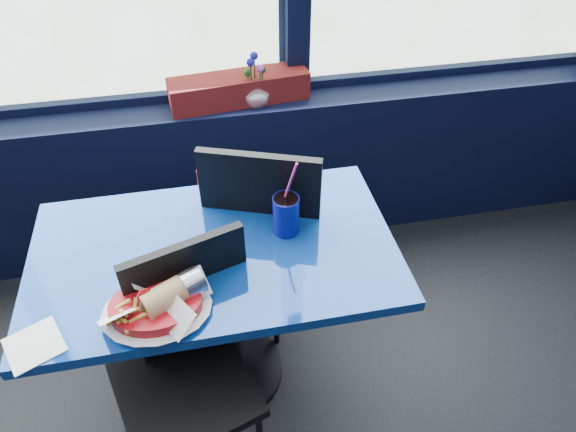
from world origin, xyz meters
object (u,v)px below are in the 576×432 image
object	(u,v)px
chair_near_back	(247,227)
near_table	(219,284)
ketchup_bottle	(205,183)
chair_near_front	(188,354)
food_basket	(158,304)
flower_vase	(256,90)
soda_cup	(286,214)
planter_box	(239,89)

from	to	relation	value
chair_near_back	near_table	bearing A→B (deg)	83.96
chair_near_back	ketchup_bottle	bearing A→B (deg)	33.13
near_table	chair_near_front	xyz separation A→B (m)	(-0.13, -0.23, -0.05)
chair_near_front	food_basket	world-z (taller)	chair_near_front
ketchup_bottle	chair_near_back	bearing A→B (deg)	12.79
chair_near_back	ketchup_bottle	world-z (taller)	chair_near_back
flower_vase	soda_cup	bearing A→B (deg)	-91.43
chair_near_front	flower_vase	world-z (taller)	flower_vase
flower_vase	food_basket	xyz separation A→B (m)	(-0.45, -1.05, -0.09)
near_table	chair_near_front	bearing A→B (deg)	-118.58
near_table	soda_cup	distance (m)	0.36
flower_vase	chair_near_front	bearing A→B (deg)	-110.73
chair_near_front	flower_vase	bearing A→B (deg)	51.63
near_table	food_basket	distance (m)	0.37
chair_near_back	ketchup_bottle	size ratio (longest dim) A/B	5.18
chair_near_back	soda_cup	bearing A→B (deg)	135.67
soda_cup	chair_near_back	bearing A→B (deg)	115.33
chair_near_back	food_basket	bearing A→B (deg)	78.51
near_table	food_basket	world-z (taller)	food_basket
chair_near_front	food_basket	size ratio (longest dim) A/B	3.08
planter_box	ketchup_bottle	xyz separation A→B (m)	(-0.20, -0.62, -0.03)
planter_box	soda_cup	size ratio (longest dim) A/B	2.05
soda_cup	near_table	bearing A→B (deg)	-171.46
flower_vase	ketchup_bottle	world-z (taller)	flower_vase
near_table	planter_box	distance (m)	0.94
near_table	flower_vase	xyz separation A→B (m)	(0.27, 0.82, 0.31)
chair_near_front	chair_near_back	size ratio (longest dim) A/B	0.91
chair_near_back	chair_near_front	bearing A→B (deg)	82.95
chair_near_back	flower_vase	xyz separation A→B (m)	(0.13, 0.54, 0.30)
food_basket	soda_cup	size ratio (longest dim) A/B	0.97
near_table	soda_cup	size ratio (longest dim) A/B	3.96
flower_vase	food_basket	bearing A→B (deg)	-113.17
food_basket	ketchup_bottle	bearing A→B (deg)	67.35
chair_near_front	flower_vase	xyz separation A→B (m)	(0.40, 1.05, 0.35)
near_table	planter_box	bearing A→B (deg)	76.96
planter_box	food_basket	distance (m)	1.16
near_table	soda_cup	world-z (taller)	soda_cup
flower_vase	food_basket	world-z (taller)	flower_vase
chair_near_back	flower_vase	world-z (taller)	flower_vase
chair_near_front	ketchup_bottle	world-z (taller)	ketchup_bottle
flower_vase	food_basket	size ratio (longest dim) A/B	0.82
chair_near_back	flower_vase	distance (m)	0.63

